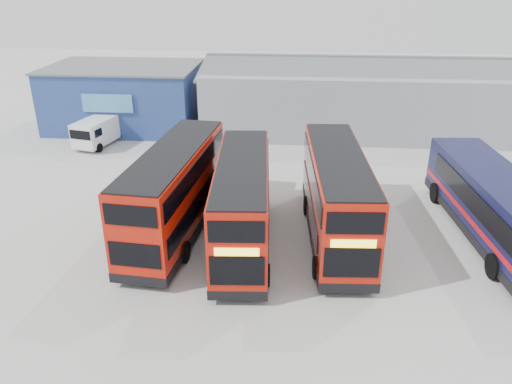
% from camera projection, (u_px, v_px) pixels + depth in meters
% --- Properties ---
extents(ground_plane, '(120.00, 120.00, 0.00)m').
position_uv_depth(ground_plane, '(282.00, 233.00, 25.73)').
color(ground_plane, '#9F9F9A').
rests_on(ground_plane, ground).
extents(office_block, '(12.30, 8.32, 5.12)m').
position_uv_depth(office_block, '(125.00, 96.00, 42.09)').
color(office_block, navy).
rests_on(office_block, ground).
extents(maintenance_shed, '(30.50, 12.00, 5.89)m').
position_uv_depth(maintenance_shed, '(386.00, 96.00, 42.17)').
color(maintenance_shed, gray).
rests_on(maintenance_shed, ground).
extents(double_decker_left, '(3.45, 10.80, 4.50)m').
position_uv_depth(double_decker_left, '(175.00, 193.00, 24.95)').
color(double_decker_left, '#B7180A').
rests_on(double_decker_left, ground).
extents(double_decker_centre, '(3.16, 10.32, 4.30)m').
position_uv_depth(double_decker_centre, '(242.00, 205.00, 23.90)').
color(double_decker_centre, '#B7180A').
rests_on(double_decker_centre, ground).
extents(double_decker_right, '(3.20, 10.63, 4.44)m').
position_uv_depth(double_decker_right, '(336.00, 198.00, 24.46)').
color(double_decker_right, '#B7180A').
rests_on(double_decker_right, ground).
extents(single_decker_blue, '(3.89, 12.53, 3.34)m').
position_uv_depth(single_decker_blue, '(495.00, 209.00, 24.56)').
color(single_decker_blue, '#0C1336').
rests_on(single_decker_blue, ground).
extents(panel_van, '(2.92, 5.06, 2.08)m').
position_uv_depth(panel_van, '(99.00, 130.00, 38.15)').
color(panel_van, silver).
rests_on(panel_van, ground).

